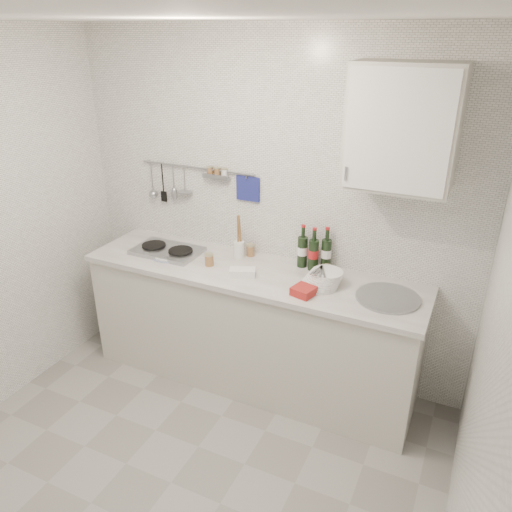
% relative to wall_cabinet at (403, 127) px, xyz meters
% --- Properties ---
extents(floor, '(3.00, 3.00, 0.00)m').
position_rel_wall_cabinet_xyz_m(floor, '(-0.90, -1.22, -1.95)').
color(floor, gray).
rests_on(floor, ground).
extents(ceiling, '(3.00, 3.00, 0.00)m').
position_rel_wall_cabinet_xyz_m(ceiling, '(-0.90, -1.22, 0.55)').
color(ceiling, silver).
rests_on(ceiling, back_wall).
extents(back_wall, '(3.00, 0.02, 2.50)m').
position_rel_wall_cabinet_xyz_m(back_wall, '(-0.90, 0.18, -0.70)').
color(back_wall, silver).
rests_on(back_wall, floor).
extents(wall_right, '(0.02, 2.80, 2.50)m').
position_rel_wall_cabinet_xyz_m(wall_right, '(0.60, -1.22, -0.70)').
color(wall_right, silver).
rests_on(wall_right, floor).
extents(counter, '(2.44, 0.64, 0.96)m').
position_rel_wall_cabinet_xyz_m(counter, '(-0.89, -0.12, -1.52)').
color(counter, beige).
rests_on(counter, floor).
extents(wall_rail, '(0.98, 0.09, 0.34)m').
position_rel_wall_cabinet_xyz_m(wall_rail, '(-1.50, 0.15, -0.52)').
color(wall_rail, '#93969B').
rests_on(wall_rail, back_wall).
extents(wall_cabinet, '(0.60, 0.38, 0.70)m').
position_rel_wall_cabinet_xyz_m(wall_cabinet, '(0.00, 0.00, 0.00)').
color(wall_cabinet, beige).
rests_on(wall_cabinet, back_wall).
extents(plate_stack_hob, '(0.32, 0.32, 0.03)m').
position_rel_wall_cabinet_xyz_m(plate_stack_hob, '(-1.54, -0.14, -1.02)').
color(plate_stack_hob, '#4B68AB').
rests_on(plate_stack_hob, counter).
extents(plate_stack_sink, '(0.27, 0.26, 0.11)m').
position_rel_wall_cabinet_xyz_m(plate_stack_sink, '(-0.37, -0.13, -0.98)').
color(plate_stack_sink, white).
rests_on(plate_stack_sink, counter).
extents(wine_bottles, '(0.24, 0.12, 0.31)m').
position_rel_wall_cabinet_xyz_m(wine_bottles, '(-0.52, 0.10, -0.87)').
color(wine_bottles, black).
rests_on(wine_bottles, counter).
extents(butter_dish, '(0.20, 0.15, 0.05)m').
position_rel_wall_cabinet_xyz_m(butter_dish, '(-0.91, -0.23, -1.00)').
color(butter_dish, white).
rests_on(butter_dish, counter).
extents(strawberry_punnet, '(0.16, 0.16, 0.05)m').
position_rel_wall_cabinet_xyz_m(strawberry_punnet, '(-0.44, -0.30, -1.00)').
color(strawberry_punnet, '#B72D14').
rests_on(strawberry_punnet, counter).
extents(utensil_crock, '(0.08, 0.08, 0.33)m').
position_rel_wall_cabinet_xyz_m(utensil_crock, '(-1.07, 0.04, -0.95)').
color(utensil_crock, white).
rests_on(utensil_crock, counter).
extents(jar_a, '(0.06, 0.06, 0.09)m').
position_rel_wall_cabinet_xyz_m(jar_a, '(-1.01, 0.10, -0.98)').
color(jar_a, olive).
rests_on(jar_a, counter).
extents(jar_b, '(0.06, 0.06, 0.07)m').
position_rel_wall_cabinet_xyz_m(jar_b, '(-0.40, 0.04, -0.99)').
color(jar_b, olive).
rests_on(jar_b, counter).
extents(jar_c, '(0.07, 0.07, 0.08)m').
position_rel_wall_cabinet_xyz_m(jar_c, '(-0.41, 0.01, -0.99)').
color(jar_c, olive).
rests_on(jar_c, counter).
extents(jar_d, '(0.07, 0.07, 0.09)m').
position_rel_wall_cabinet_xyz_m(jar_d, '(-1.20, -0.18, -0.98)').
color(jar_d, olive).
rests_on(jar_d, counter).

